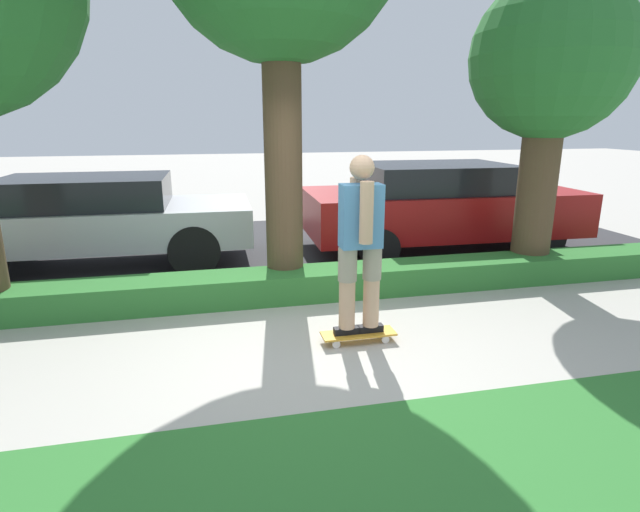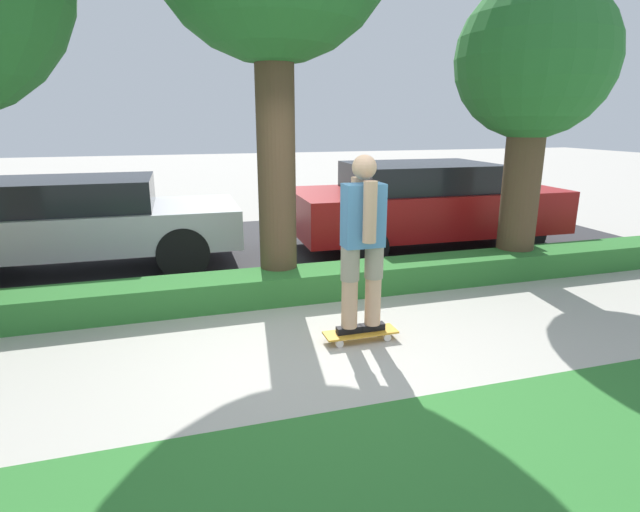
# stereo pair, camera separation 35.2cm
# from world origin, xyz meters

# --- Properties ---
(ground_plane) EXTENTS (60.00, 60.00, 0.00)m
(ground_plane) POSITION_xyz_m (0.00, 0.00, 0.00)
(ground_plane) COLOR #ADA89E
(street_asphalt) EXTENTS (14.18, 5.00, 0.01)m
(street_asphalt) POSITION_xyz_m (0.00, 4.20, 0.00)
(street_asphalt) COLOR #2D2D30
(street_asphalt) RESTS_ON ground_plane
(hedge_row) EXTENTS (14.18, 0.60, 0.36)m
(hedge_row) POSITION_xyz_m (0.00, 1.60, 0.18)
(hedge_row) COLOR #2D702D
(hedge_row) RESTS_ON ground_plane
(skateboard) EXTENTS (0.76, 0.24, 0.10)m
(skateboard) POSITION_xyz_m (0.51, 0.17, 0.08)
(skateboard) COLOR gold
(skateboard) RESTS_ON ground_plane
(skater_person) EXTENTS (0.51, 0.46, 1.79)m
(skater_person) POSITION_xyz_m (0.51, 0.17, 1.05)
(skater_person) COLOR black
(skater_person) RESTS_ON skateboard
(tree_far) EXTENTS (2.12, 2.12, 4.05)m
(tree_far) POSITION_xyz_m (3.59, 1.80, 2.87)
(tree_far) COLOR brown
(tree_far) RESTS_ON ground_plane
(parked_car_front) EXTENTS (4.58, 1.85, 1.38)m
(parked_car_front) POSITION_xyz_m (-2.60, 3.68, 0.76)
(parked_car_front) COLOR #B7B7BC
(parked_car_front) RESTS_ON ground_plane
(parked_car_middle) EXTENTS (4.73, 2.11, 1.48)m
(parked_car_middle) POSITION_xyz_m (3.01, 3.57, 0.78)
(parked_car_middle) COLOR maroon
(parked_car_middle) RESTS_ON ground_plane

